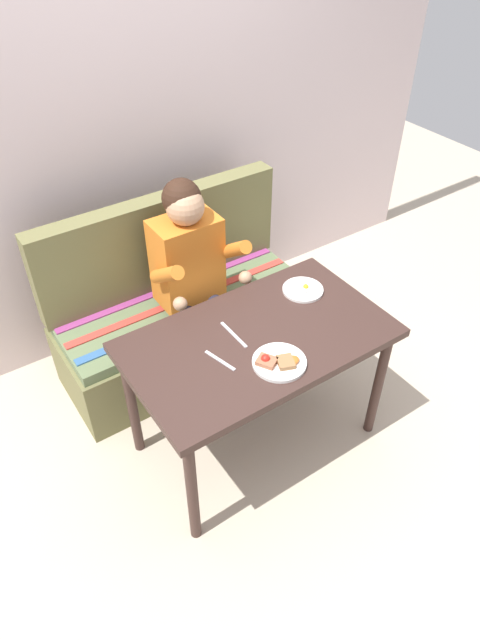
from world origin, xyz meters
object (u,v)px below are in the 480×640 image
person (194,270)px  plate_eggs (303,289)px  fork (220,360)px  plate_breakfast (279,362)px  couch (181,314)px  table (258,350)px  knife (234,335)px

person → plate_eggs: size_ratio=6.02×
plate_eggs → fork: 0.63m
person → fork: size_ratio=7.13×
plate_breakfast → couch: bearing=88.1°
couch → plate_breakfast: (-0.03, -0.95, 0.41)m
person → plate_eggs: (0.36, -0.44, -0.00)m
table → person: bearing=88.9°
fork → couch: bearing=59.6°
person → couch: bearing=93.9°
fork → person: bearing=54.6°
table → person: person is taller
fork → knife: same height
plate_breakfast → plate_eggs: (0.41, 0.34, -0.00)m
plate_eggs → knife: (-0.46, -0.08, -0.01)m
table → plate_eggs: bearing=21.8°
plate_eggs → knife: 0.47m
fork → table: bearing=-5.8°
couch → knife: (-0.09, -0.69, 0.40)m
plate_eggs → couch: bearing=121.4°
fork → knife: size_ratio=0.85×
knife → table: bearing=-39.1°
table → knife: size_ratio=6.00×
person → plate_eggs: 0.57m
knife → couch: bearing=82.3°
couch → knife: bearing=-97.2°
table → couch: 0.83m
table → knife: 0.14m
fork → knife: (0.14, 0.10, 0.00)m
couch → fork: (-0.23, -0.80, 0.40)m
plate_eggs → knife: size_ratio=1.01×
couch → person: 0.45m
table → plate_eggs: 0.41m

